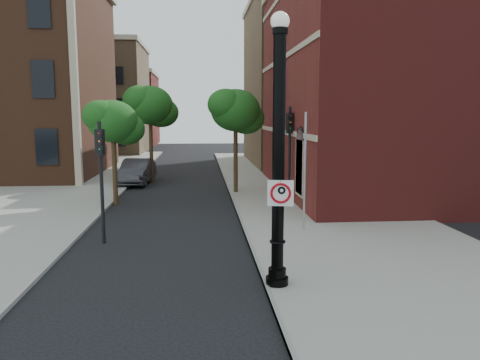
{
  "coord_description": "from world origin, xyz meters",
  "views": [
    {
      "loc": [
        0.39,
        -12.06,
        4.46
      ],
      "look_at": [
        1.6,
        2.0,
        2.47
      ],
      "focal_mm": 35.0,
      "sensor_mm": 36.0,
      "label": 1
    }
  ],
  "objects": [
    {
      "name": "bg_building_tan_a",
      "position": [
        -12.0,
        44.0,
        6.0
      ],
      "size": [
        12.0,
        12.0,
        12.0
      ],
      "primitive_type": "cube",
      "color": "#7D6344",
      "rests_on": "ground"
    },
    {
      "name": "utility_pole",
      "position": [
        4.26,
        4.9,
        2.27
      ],
      "size": [
        0.09,
        0.09,
        4.54
      ],
      "primitive_type": "cylinder",
      "color": "#999999",
      "rests_on": "ground"
    },
    {
      "name": "sidewalk_left",
      "position": [
        -9.0,
        18.0,
        0.06
      ],
      "size": [
        10.0,
        50.0,
        0.12
      ],
      "primitive_type": "cube",
      "color": "gray",
      "rests_on": "ground"
    },
    {
      "name": "bg_building_red",
      "position": [
        -12.0,
        58.0,
        5.0
      ],
      "size": [
        12.0,
        12.0,
        10.0
      ],
      "primitive_type": "cube",
      "color": "maroon",
      "rests_on": "ground"
    },
    {
      "name": "sidewalk_right",
      "position": [
        6.0,
        10.0,
        0.06
      ],
      "size": [
        8.0,
        60.0,
        0.12
      ],
      "primitive_type": "cube",
      "color": "gray",
      "rests_on": "ground"
    },
    {
      "name": "street_tree_c",
      "position": [
        2.41,
        13.96,
        4.61
      ],
      "size": [
        3.24,
        2.93,
        5.83
      ],
      "color": "#352615",
      "rests_on": "ground"
    },
    {
      "name": "traffic_signal_right",
      "position": [
        4.8,
        10.69,
        3.25
      ],
      "size": [
        0.35,
        0.42,
        4.83
      ],
      "rotation": [
        0.0,
        0.0,
        0.2
      ],
      "color": "black",
      "rests_on": "ground"
    },
    {
      "name": "street_tree_b",
      "position": [
        -2.75,
        18.91,
        4.96
      ],
      "size": [
        3.48,
        3.15,
        6.28
      ],
      "color": "#352615",
      "rests_on": "ground"
    },
    {
      "name": "no_parking_sign",
      "position": [
        2.36,
        -0.82,
        2.53
      ],
      "size": [
        0.64,
        0.16,
        0.65
      ],
      "rotation": [
        0.0,
        0.0,
        -0.18
      ],
      "color": "white",
      "rests_on": "ground"
    },
    {
      "name": "parked_car",
      "position": [
        -3.67,
        18.26,
        0.8
      ],
      "size": [
        2.07,
        4.97,
        1.6
      ],
      "primitive_type": "imported",
      "rotation": [
        0.0,
        0.0,
        -0.08
      ],
      "color": "#2F2E34",
      "rests_on": "ground"
    },
    {
      "name": "lamppost",
      "position": [
        2.33,
        -0.64,
        3.18
      ],
      "size": [
        0.58,
        0.58,
        6.88
      ],
      "color": "black",
      "rests_on": "ground"
    },
    {
      "name": "street_tree_a",
      "position": [
        -3.77,
        11.24,
        4.05
      ],
      "size": [
        2.85,
        2.58,
        5.14
      ],
      "color": "#352615",
      "rests_on": "ground"
    },
    {
      "name": "brick_wall_building",
      "position": [
        16.0,
        14.0,
        6.26
      ],
      "size": [
        22.3,
        16.3,
        12.5
      ],
      "color": "maroon",
      "rests_on": "ground"
    },
    {
      "name": "ground",
      "position": [
        0.0,
        0.0,
        0.0
      ],
      "size": [
        120.0,
        120.0,
        0.0
      ],
      "primitive_type": "plane",
      "color": "black",
      "rests_on": "ground"
    },
    {
      "name": "curb_edge",
      "position": [
        2.05,
        10.0,
        0.07
      ],
      "size": [
        0.1,
        60.0,
        0.14
      ],
      "primitive_type": "cube",
      "color": "gray",
      "rests_on": "ground"
    },
    {
      "name": "bg_building_tan_b",
      "position": [
        16.0,
        30.0,
        7.0
      ],
      "size": [
        22.0,
        14.0,
        14.0
      ],
      "primitive_type": "cube",
      "color": "#7D6344",
      "rests_on": "ground"
    },
    {
      "name": "traffic_signal_left",
      "position": [
        -2.98,
        4.11,
        2.84
      ],
      "size": [
        0.32,
        0.37,
        4.22
      ],
      "rotation": [
        0.0,
        0.0,
        -0.25
      ],
      "color": "black",
      "rests_on": "ground"
    }
  ]
}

